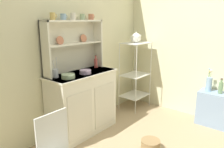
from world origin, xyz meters
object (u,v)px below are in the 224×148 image
porcelain_teapot (136,38)px  utensil_jar (55,73)px  floor_basket (150,145)px  jam_bottle (96,63)px  bakers_rack (135,70)px  cup_gold_0 (53,16)px  hutch_shelf_unit (72,42)px  hutch_cabinet (83,102)px  bowl_mixing_large (68,76)px  flower_vase (209,83)px  oil_bottle (221,87)px  side_shelf_blue (214,109)px

porcelain_teapot → utensil_jar: bearing=174.8°
floor_basket → jam_bottle: bearing=81.2°
bakers_rack → jam_bottle: size_ratio=6.20×
cup_gold_0 → hutch_shelf_unit: bearing=7.3°
hutch_cabinet → porcelain_teapot: porcelain_teapot is taller
floor_basket → bowl_mixing_large: bowl_mixing_large is taller
floor_basket → bakers_rack: bearing=42.1°
utensil_jar → jam_bottle: bearing=0.7°
bowl_mixing_large → flower_vase: size_ratio=0.47×
floor_basket → oil_bottle: size_ratio=1.04×
floor_basket → cup_gold_0: 1.98m
hutch_shelf_unit → flower_vase: (1.41, -1.44, -0.64)m
hutch_cabinet → utensil_jar: size_ratio=3.99×
bowl_mixing_large → utensil_jar: size_ratio=0.66×
floor_basket → porcelain_teapot: (1.02, 0.92, 1.21)m
bakers_rack → cup_gold_0: bearing=173.0°
bakers_rack → bowl_mixing_large: size_ratio=7.11×
bowl_mixing_large → flower_vase: bearing=-35.1°
hutch_cabinet → side_shelf_blue: bearing=-44.6°
hutch_shelf_unit → side_shelf_blue: size_ratio=1.80×
oil_bottle → bowl_mixing_large: bearing=141.2°
flower_vase → floor_basket: bearing=166.6°
floor_basket → bowl_mixing_large: size_ratio=1.41×
flower_vase → oil_bottle: (-0.00, -0.17, -0.03)m
jam_bottle → oil_bottle: size_ratio=0.85×
hutch_cabinet → floor_basket: size_ratio=4.25×
jam_bottle → bowl_mixing_large: bearing=-166.5°
porcelain_teapot → jam_bottle: bearing=169.8°
hutch_shelf_unit → side_shelf_blue: 2.34m
hutch_shelf_unit → oil_bottle: hutch_shelf_unit is taller
flower_vase → oil_bottle: 0.17m
utensil_jar → hutch_shelf_unit: bearing=13.0°
hutch_shelf_unit → side_shelf_blue: (1.41, -1.56, -1.02)m
cup_gold_0 → jam_bottle: 0.97m
hutch_cabinet → bakers_rack: 1.25m
side_shelf_blue → jam_bottle: bearing=125.1°
floor_basket → porcelain_teapot: porcelain_teapot is taller
hutch_cabinet → flower_vase: flower_vase is taller
hutch_cabinet → hutch_shelf_unit: size_ratio=1.07×
cup_gold_0 → porcelain_teapot: size_ratio=0.34×
hutch_cabinet → floor_basket: hutch_cabinet is taller
utensil_jar → flower_vase: size_ratio=0.71×
oil_bottle → jam_bottle: bearing=124.2°
floor_basket → bowl_mixing_large: bearing=118.7°
hutch_shelf_unit → cup_gold_0: bearing=-172.7°
hutch_cabinet → side_shelf_blue: (1.41, -1.39, -0.19)m
bowl_mixing_large → cup_gold_0: bearing=98.3°
side_shelf_blue → oil_bottle: bearing=-90.0°
hutch_shelf_unit → porcelain_teapot: 1.24m
hutch_cabinet → utensil_jar: 0.62m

